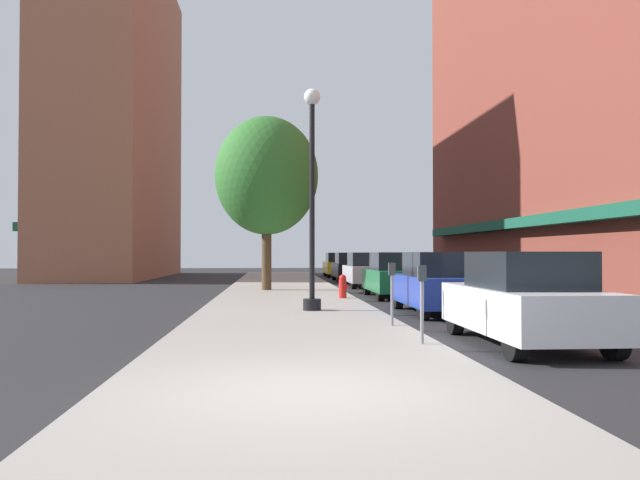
{
  "coord_description": "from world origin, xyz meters",
  "views": [
    {
      "loc": [
        -0.43,
        -7.04,
        1.64
      ],
      "look_at": [
        1.28,
        16.29,
        2.11
      ],
      "focal_mm": 35.92,
      "sensor_mm": 36.0,
      "label": 1
    }
  ],
  "objects_px": {
    "parking_meter_far": "(392,286)",
    "car_yellow": "(338,265)",
    "lamppost": "(312,194)",
    "parking_meter_near": "(422,294)",
    "car_black": "(350,267)",
    "tree_near": "(267,176)",
    "car_white": "(525,300)",
    "car_blue": "(438,284)",
    "car_green": "(394,276)",
    "car_silver": "(366,270)",
    "fire_hydrant": "(343,286)"
  },
  "relations": [
    {
      "from": "car_white",
      "to": "car_green",
      "type": "distance_m",
      "value": 12.15
    },
    {
      "from": "car_silver",
      "to": "car_black",
      "type": "bearing_deg",
      "value": 87.78
    },
    {
      "from": "lamppost",
      "to": "fire_hydrant",
      "type": "bearing_deg",
      "value": 73.85
    },
    {
      "from": "lamppost",
      "to": "car_black",
      "type": "bearing_deg",
      "value": 80.26
    },
    {
      "from": "car_silver",
      "to": "lamppost",
      "type": "bearing_deg",
      "value": -106.36
    },
    {
      "from": "car_black",
      "to": "car_blue",
      "type": "bearing_deg",
      "value": -89.2
    },
    {
      "from": "tree_near",
      "to": "car_yellow",
      "type": "xyz_separation_m",
      "value": [
        4.7,
        17.06,
        -4.01
      ]
    },
    {
      "from": "lamppost",
      "to": "car_blue",
      "type": "bearing_deg",
      "value": -0.32
    },
    {
      "from": "parking_meter_near",
      "to": "car_blue",
      "type": "bearing_deg",
      "value": 72.99
    },
    {
      "from": "parking_meter_far",
      "to": "car_silver",
      "type": "distance_m",
      "value": 17.3
    },
    {
      "from": "car_green",
      "to": "fire_hydrant",
      "type": "bearing_deg",
      "value": -142.88
    },
    {
      "from": "tree_near",
      "to": "car_black",
      "type": "height_order",
      "value": "tree_near"
    },
    {
      "from": "parking_meter_near",
      "to": "car_green",
      "type": "height_order",
      "value": "car_green"
    },
    {
      "from": "car_blue",
      "to": "car_yellow",
      "type": "relative_size",
      "value": 1.0
    },
    {
      "from": "parking_meter_near",
      "to": "tree_near",
      "type": "relative_size",
      "value": 0.18
    },
    {
      "from": "fire_hydrant",
      "to": "parking_meter_near",
      "type": "xyz_separation_m",
      "value": [
        0.14,
        -10.92,
        0.43
      ]
    },
    {
      "from": "parking_meter_near",
      "to": "car_white",
      "type": "relative_size",
      "value": 0.3
    },
    {
      "from": "lamppost",
      "to": "parking_meter_near",
      "type": "distance_m",
      "value": 6.93
    },
    {
      "from": "fire_hydrant",
      "to": "parking_meter_near",
      "type": "distance_m",
      "value": 10.93
    },
    {
      "from": "car_white",
      "to": "parking_meter_far",
      "type": "bearing_deg",
      "value": 129.34
    },
    {
      "from": "lamppost",
      "to": "car_silver",
      "type": "bearing_deg",
      "value": 75.86
    },
    {
      "from": "lamppost",
      "to": "car_white",
      "type": "bearing_deg",
      "value": -60.12
    },
    {
      "from": "tree_near",
      "to": "parking_meter_near",
      "type": "bearing_deg",
      "value": -80.19
    },
    {
      "from": "fire_hydrant",
      "to": "car_white",
      "type": "relative_size",
      "value": 0.18
    },
    {
      "from": "lamppost",
      "to": "car_silver",
      "type": "relative_size",
      "value": 1.37
    },
    {
      "from": "fire_hydrant",
      "to": "car_silver",
      "type": "bearing_deg",
      "value": 76.88
    },
    {
      "from": "tree_near",
      "to": "car_white",
      "type": "bearing_deg",
      "value": -73.07
    },
    {
      "from": "parking_meter_far",
      "to": "car_yellow",
      "type": "xyz_separation_m",
      "value": [
        1.95,
        30.29,
        -0.14
      ]
    },
    {
      "from": "lamppost",
      "to": "car_silver",
      "type": "distance_m",
      "value": 14.13
    },
    {
      "from": "fire_hydrant",
      "to": "car_black",
      "type": "relative_size",
      "value": 0.18
    },
    {
      "from": "car_black",
      "to": "car_yellow",
      "type": "height_order",
      "value": "same"
    },
    {
      "from": "parking_meter_near",
      "to": "parking_meter_far",
      "type": "bearing_deg",
      "value": 90.0
    },
    {
      "from": "car_blue",
      "to": "car_yellow",
      "type": "bearing_deg",
      "value": 91.79
    },
    {
      "from": "car_silver",
      "to": "car_yellow",
      "type": "relative_size",
      "value": 1.0
    },
    {
      "from": "lamppost",
      "to": "parking_meter_near",
      "type": "bearing_deg",
      "value": -77.21
    },
    {
      "from": "fire_hydrant",
      "to": "car_black",
      "type": "height_order",
      "value": "car_black"
    },
    {
      "from": "lamppost",
      "to": "car_black",
      "type": "xyz_separation_m",
      "value": [
        3.4,
        19.82,
        -2.39
      ]
    },
    {
      "from": "car_blue",
      "to": "tree_near",
      "type": "bearing_deg",
      "value": 118.02
    },
    {
      "from": "car_green",
      "to": "car_black",
      "type": "height_order",
      "value": "same"
    },
    {
      "from": "car_white",
      "to": "car_yellow",
      "type": "bearing_deg",
      "value": 88.13
    },
    {
      "from": "car_white",
      "to": "car_yellow",
      "type": "distance_m",
      "value": 32.51
    },
    {
      "from": "parking_meter_near",
      "to": "car_yellow",
      "type": "bearing_deg",
      "value": 86.62
    },
    {
      "from": "car_white",
      "to": "car_green",
      "type": "bearing_deg",
      "value": 88.13
    },
    {
      "from": "car_white",
      "to": "lamppost",
      "type": "bearing_deg",
      "value": 118.01
    },
    {
      "from": "parking_meter_near",
      "to": "parking_meter_far",
      "type": "height_order",
      "value": "same"
    },
    {
      "from": "parking_meter_far",
      "to": "car_blue",
      "type": "distance_m",
      "value": 4.16
    },
    {
      "from": "car_yellow",
      "to": "tree_near",
      "type": "bearing_deg",
      "value": -105.71
    },
    {
      "from": "car_silver",
      "to": "car_black",
      "type": "height_order",
      "value": "same"
    },
    {
      "from": "car_white",
      "to": "car_yellow",
      "type": "relative_size",
      "value": 1.0
    },
    {
      "from": "lamppost",
      "to": "car_yellow",
      "type": "bearing_deg",
      "value": 82.71
    }
  ]
}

